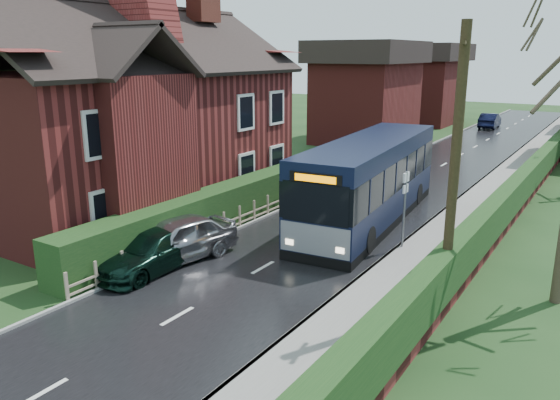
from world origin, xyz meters
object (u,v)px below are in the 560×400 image
Objects in this scene: bus at (369,182)px; telegraph_pole at (454,174)px; brick_house at (130,110)px; car_green at (154,251)px; car_silver at (176,239)px; bus_stop_sign at (405,199)px.

bus is 1.52× the size of telegraph_pole.
telegraph_pole is at bearing -10.57° from brick_house.
telegraph_pole is at bearing -57.69° from bus.
car_green is 0.57× the size of telegraph_pole.
bus_stop_sign is (6.00, 5.00, 1.13)m from car_silver.
brick_house is 1.95× the size of telegraph_pole.
car_green is (5.83, -4.70, -3.76)m from brick_house.
brick_house is 3.34× the size of car_silver.
car_silver is 1.03× the size of car_green.
bus is (9.54, 3.74, -2.69)m from brick_house.
bus is 3.48m from bus_stop_sign.
bus_stop_sign is 5.09m from telegraph_pole.
car_silver is 1.54× the size of bus_stop_sign.
car_silver is (5.93, -3.78, -3.63)m from brick_house.
car_silver is at bearing -32.47° from brick_house.
car_green is (-3.70, -8.43, -1.07)m from bus.
brick_house is 10.59m from bus.
bus is 8.43m from telegraph_pole.
car_green is 9.47m from telegraph_pole.
brick_house is 7.92m from car_silver.
car_green is (-0.10, -0.92, -0.13)m from car_silver.
bus_stop_sign is (6.10, 5.92, 1.25)m from car_green.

